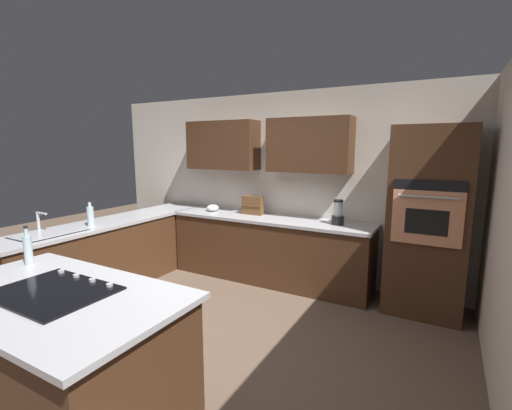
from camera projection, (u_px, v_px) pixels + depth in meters
The scene contains 16 objects.
ground_plane at pixel (198, 340), 3.38m from camera, with size 14.00×14.00×0.00m, color brown.
wall_back at pixel (281, 176), 4.94m from camera, with size 6.00×0.44×2.60m.
lower_cabinets_back at pixel (269, 250), 4.85m from camera, with size 2.80×0.60×0.86m, color #472B19.
countertop_back at pixel (269, 219), 4.77m from camera, with size 2.84×0.64×0.04m, color #B2B2B7.
lower_cabinets_side at pixel (114, 255), 4.65m from camera, with size 0.60×2.90×0.86m, color #472B19.
countertop_side at pixel (112, 222), 4.58m from camera, with size 0.64×2.94×0.04m, color #B2B2B7.
island_base at pixel (59, 358), 2.38m from camera, with size 1.74×0.94×0.86m, color #472B19.
island_top at pixel (53, 295), 2.30m from camera, with size 1.82×1.02×0.04m, color #B2B2B7.
wall_oven at pixel (428, 222), 3.81m from camera, with size 0.80×0.66×2.08m.
sink_unit at pixel (49, 232), 3.87m from camera, with size 0.46×0.70×0.23m.
cooktop at pixel (53, 291), 2.30m from camera, with size 0.76×0.56×0.03m.
blender at pixel (338, 214), 4.31m from camera, with size 0.15×0.15×0.31m.
mixing_bowl at pixel (213, 208), 5.22m from camera, with size 0.18×0.18×0.10m, color white.
spice_rack at pixel (253, 205), 4.96m from camera, with size 0.31×0.11×0.26m.
dish_soap_bottle at pixel (90, 215), 4.23m from camera, with size 0.08×0.08×0.32m.
oil_bottle at pixel (28, 249), 2.83m from camera, with size 0.06×0.06×0.32m.
Camera 1 is at (-2.00, 2.46, 1.85)m, focal length 24.45 mm.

